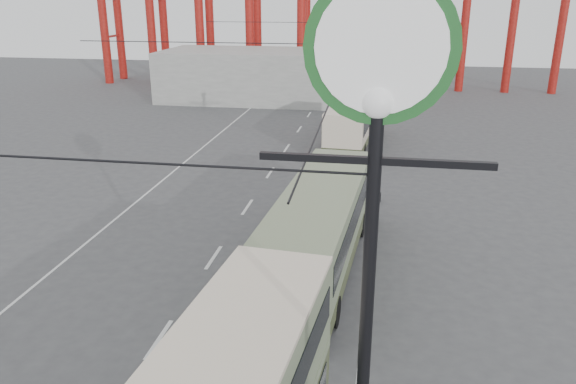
% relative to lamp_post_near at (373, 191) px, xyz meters
% --- Properties ---
extents(road_markings, '(12.52, 120.00, 0.01)m').
position_rel_lamp_post_near_xyz_m(road_markings, '(-6.46, 22.70, -7.86)').
color(road_markings, silver).
rests_on(road_markings, ground).
extents(lamp_post_near, '(3.20, 0.44, 10.80)m').
position_rel_lamp_post_near_xyz_m(lamp_post_near, '(0.00, 0.00, 0.00)').
color(lamp_post_near, black).
rests_on(lamp_post_near, ground).
extents(lamp_post_mid, '(3.20, 0.44, 9.32)m').
position_rel_lamp_post_near_xyz_m(lamp_post_mid, '(0.00, 21.00, -3.18)').
color(lamp_post_mid, black).
rests_on(lamp_post_mid, ground).
extents(lamp_post_far, '(3.20, 0.44, 9.32)m').
position_rel_lamp_post_near_xyz_m(lamp_post_far, '(0.00, 43.00, -3.18)').
color(lamp_post_far, black).
rests_on(lamp_post_far, ground).
extents(lamp_post_distant, '(3.20, 0.44, 9.32)m').
position_rel_lamp_post_near_xyz_m(lamp_post_distant, '(0.00, 65.00, -3.18)').
color(lamp_post_distant, black).
rests_on(lamp_post_distant, ground).
extents(fairground_shed, '(22.00, 10.00, 5.00)m').
position_rel_lamp_post_near_xyz_m(fairground_shed, '(-11.60, 50.00, -5.36)').
color(fairground_shed, gray).
rests_on(fairground_shed, ground).
extents(single_decker_green, '(3.51, 12.02, 3.35)m').
position_rel_lamp_post_near_xyz_m(single_decker_green, '(-2.10, 12.79, -5.97)').
color(single_decker_green, gray).
rests_on(single_decker_green, ground).
extents(single_decker_cream, '(3.39, 10.52, 3.22)m').
position_rel_lamp_post_near_xyz_m(single_decker_cream, '(-2.03, 32.53, -6.05)').
color(single_decker_cream, beige).
rests_on(single_decker_cream, ground).
extents(pedestrian, '(0.70, 0.50, 1.79)m').
position_rel_lamp_post_near_xyz_m(pedestrian, '(-3.50, 6.79, -6.97)').
color(pedestrian, black).
rests_on(pedestrian, ground).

